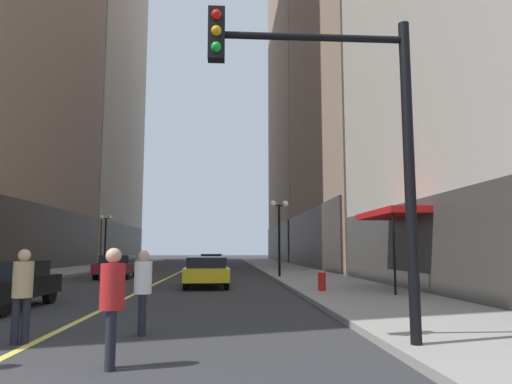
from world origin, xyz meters
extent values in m
plane|color=#2D2D30|center=(0.00, 35.00, 0.00)|extent=(200.00, 200.00, 0.00)
cube|color=gray|center=(-8.25, 35.00, 0.07)|extent=(4.50, 78.00, 0.15)
cube|color=gray|center=(8.25, 35.00, 0.07)|extent=(4.50, 78.00, 0.15)
cube|color=#E5D64C|center=(0.00, 35.00, 0.00)|extent=(0.16, 70.00, 0.01)
cube|color=#332A23|center=(-10.60, 34.50, 2.50)|extent=(0.50, 22.80, 5.00)
cube|color=#B7AD99|center=(-17.99, 60.00, 33.26)|extent=(14.98, 26.00, 66.53)
cube|color=#403C35|center=(-10.60, 60.00, 2.50)|extent=(0.50, 24.70, 5.00)
cube|color=#3A3935|center=(10.60, 11.00, 1.74)|extent=(0.50, 20.90, 3.47)
cube|color=#332A23|center=(10.60, 34.50, 2.50)|extent=(0.50, 22.80, 5.00)
cube|color=#332A23|center=(10.60, 60.00, 2.50)|extent=(0.50, 24.70, 5.00)
cube|color=#B21414|center=(9.70, 12.26, 3.00)|extent=(1.60, 4.32, 0.24)
cylinder|color=black|center=(9.00, 10.25, 1.44)|extent=(0.08, 0.08, 2.88)
cube|color=black|center=(-2.85, 8.55, 1.07)|extent=(1.70, 2.44, 0.50)
cylinder|color=black|center=(-2.06, 6.81, 0.32)|extent=(0.23, 0.64, 0.64)
cylinder|color=black|center=(-2.00, 9.82, 0.32)|extent=(0.23, 0.64, 0.64)
cube|color=yellow|center=(2.52, 16.09, 0.59)|extent=(2.08, 4.85, 0.55)
cube|color=black|center=(2.53, 15.85, 1.07)|extent=(1.77, 2.74, 0.50)
cylinder|color=black|center=(1.63, 17.73, 0.32)|extent=(0.25, 0.65, 0.64)
cylinder|color=black|center=(3.28, 17.79, 0.32)|extent=(0.25, 0.65, 0.64)
cylinder|color=black|center=(1.76, 14.38, 0.32)|extent=(0.25, 0.65, 0.64)
cylinder|color=black|center=(3.41, 14.45, 0.32)|extent=(0.25, 0.65, 0.64)
cube|color=maroon|center=(-2.94, 22.79, 0.59)|extent=(1.98, 4.48, 0.55)
cube|color=black|center=(-2.95, 23.01, 1.07)|extent=(1.70, 2.52, 0.50)
cylinder|color=black|center=(-2.09, 21.26, 0.32)|extent=(0.24, 0.65, 0.64)
cylinder|color=black|center=(-3.71, 21.22, 0.32)|extent=(0.24, 0.65, 0.64)
cylinder|color=black|center=(-2.17, 24.36, 0.32)|extent=(0.24, 0.65, 0.64)
cylinder|color=black|center=(-3.79, 24.32, 0.32)|extent=(0.24, 0.65, 0.64)
cube|color=silver|center=(2.34, 31.21, 0.59)|extent=(1.87, 4.20, 0.55)
cube|color=black|center=(2.33, 31.00, 1.07)|extent=(1.60, 2.38, 0.50)
cylinder|color=black|center=(1.66, 32.69, 0.32)|extent=(0.24, 0.65, 0.64)
cylinder|color=black|center=(3.14, 32.63, 0.32)|extent=(0.24, 0.65, 0.64)
cylinder|color=black|center=(1.55, 29.79, 0.32)|extent=(0.24, 0.65, 0.64)
cylinder|color=black|center=(3.02, 29.73, 0.32)|extent=(0.24, 0.65, 0.64)
cylinder|color=black|center=(1.78, 1.70, 0.40)|extent=(0.14, 0.14, 0.81)
cylinder|color=black|center=(1.82, 1.54, 0.40)|extent=(0.14, 0.14, 0.81)
cylinder|color=#B21E1E|center=(1.80, 1.62, 1.13)|extent=(0.42, 0.42, 0.64)
sphere|color=tan|center=(1.80, 1.62, 1.56)|extent=(0.22, 0.22, 0.22)
cylinder|color=black|center=(1.80, 4.13, 0.39)|extent=(0.14, 0.14, 0.79)
cylinder|color=black|center=(1.75, 4.28, 0.39)|extent=(0.14, 0.14, 0.79)
cylinder|color=silver|center=(1.78, 4.20, 1.10)|extent=(0.42, 0.42, 0.62)
sphere|color=tan|center=(1.78, 4.20, 1.52)|extent=(0.21, 0.21, 0.21)
cylinder|color=black|center=(-0.13, 3.52, 0.40)|extent=(0.14, 0.14, 0.80)
cylinder|color=black|center=(-0.27, 3.45, 0.40)|extent=(0.14, 0.14, 0.80)
cylinder|color=tan|center=(-0.20, 3.48, 1.12)|extent=(0.45, 0.45, 0.63)
sphere|color=tan|center=(-0.20, 3.48, 1.54)|extent=(0.22, 0.22, 0.22)
cylinder|color=black|center=(6.40, 2.27, 2.75)|extent=(0.18, 0.18, 5.50)
cylinder|color=black|center=(4.80, 2.27, 5.20)|extent=(3.20, 0.12, 0.12)
cube|color=black|center=(3.20, 2.27, 5.20)|extent=(0.28, 0.24, 0.90)
sphere|color=red|center=(3.20, 2.13, 5.48)|extent=(0.17, 0.17, 0.17)
sphere|color=orange|center=(3.20, 2.13, 5.20)|extent=(0.17, 0.17, 0.17)
sphere|color=green|center=(3.20, 2.13, 4.92)|extent=(0.17, 0.17, 0.17)
cylinder|color=black|center=(-6.40, 33.65, 2.10)|extent=(0.14, 0.14, 4.20)
cylinder|color=black|center=(-6.40, 33.65, 4.15)|extent=(0.80, 0.06, 0.06)
sphere|color=white|center=(-6.75, 33.65, 4.25)|extent=(0.36, 0.36, 0.36)
sphere|color=white|center=(-6.05, 33.65, 4.25)|extent=(0.36, 0.36, 0.36)
cylinder|color=black|center=(6.40, 21.33, 2.10)|extent=(0.14, 0.14, 4.20)
cylinder|color=black|center=(6.40, 21.33, 4.15)|extent=(0.80, 0.06, 0.06)
sphere|color=white|center=(6.05, 21.33, 4.25)|extent=(0.36, 0.36, 0.36)
sphere|color=white|center=(6.75, 21.33, 4.25)|extent=(0.36, 0.36, 0.36)
cylinder|color=red|center=(6.90, 12.00, 0.40)|extent=(0.28, 0.28, 0.80)
camera|label=1|loc=(3.39, -5.17, 1.64)|focal=32.84mm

